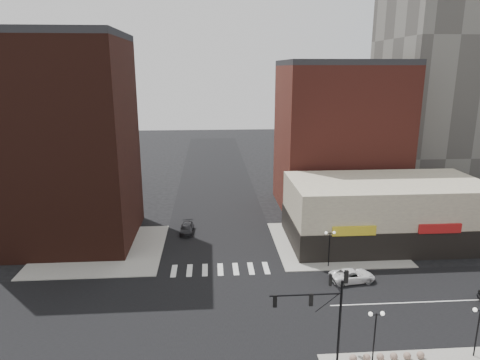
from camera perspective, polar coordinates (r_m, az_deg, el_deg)
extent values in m
plane|color=black|center=(41.21, -2.17, -16.93)|extent=(240.00, 240.00, 0.00)
cube|color=black|center=(41.20, -2.17, -16.92)|extent=(200.00, 14.00, 0.02)
cube|color=black|center=(41.20, -2.17, -16.92)|extent=(14.00, 200.00, 0.02)
cube|color=gray|center=(55.72, -17.97, -8.82)|extent=(15.00, 15.00, 0.12)
cube|color=gray|center=(56.24, 12.38, -8.20)|extent=(15.00, 15.00, 0.12)
cube|color=#351811|center=(57.26, -22.41, 4.43)|extent=(16.00, 15.00, 25.00)
cube|color=#351811|center=(77.31, -27.62, 1.34)|extent=(20.00, 18.00, 12.00)
cube|color=maroon|center=(68.44, 13.03, 5.39)|extent=(18.00, 15.00, 22.00)
cube|color=beige|center=(57.47, 18.70, -3.96)|extent=(24.00, 12.00, 8.00)
cube|color=black|center=(58.21, 18.52, -6.11)|extent=(24.20, 12.20, 3.40)
cylinder|color=black|center=(33.69, 13.13, -18.23)|extent=(0.18, 0.18, 7.00)
cylinder|color=black|center=(31.77, 8.76, -14.89)|extent=(5.20, 0.11, 0.11)
cylinder|color=black|center=(32.49, 11.57, -15.74)|extent=(1.72, 0.06, 1.46)
cylinder|color=black|center=(33.67, 12.62, -13.29)|extent=(0.11, 3.00, 0.11)
cube|color=black|center=(31.59, 4.68, -15.78)|extent=(0.28, 0.18, 0.95)
sphere|color=red|center=(31.44, 4.69, -15.31)|extent=(0.16, 0.16, 0.16)
cube|color=black|center=(32.06, 9.45, -15.46)|extent=(0.28, 0.18, 0.95)
sphere|color=red|center=(31.91, 9.47, -15.00)|extent=(0.16, 0.16, 0.16)
cube|color=black|center=(34.95, 11.97, -12.89)|extent=(0.18, 0.28, 0.95)
sphere|color=red|center=(34.82, 12.00, -12.46)|extent=(0.16, 0.16, 0.16)
cube|color=black|center=(31.88, 13.97, -12.42)|extent=(0.28, 0.18, 0.95)
sphere|color=red|center=(31.75, 14.00, -11.94)|extent=(0.16, 0.16, 0.16)
cylinder|color=black|center=(35.45, 17.48, -19.40)|extent=(0.11, 0.11, 4.00)
cylinder|color=black|center=(34.45, 17.73, -16.76)|extent=(0.90, 0.06, 0.06)
sphere|color=white|center=(34.24, 17.02, -16.71)|extent=(0.32, 0.32, 0.32)
sphere|color=white|center=(34.55, 18.47, -16.53)|extent=(0.32, 0.32, 0.32)
cylinder|color=black|center=(38.90, 29.06, -17.40)|extent=(0.11, 0.11, 4.00)
sphere|color=white|center=(37.70, 28.85, -14.91)|extent=(0.32, 0.32, 0.32)
cylinder|color=black|center=(49.04, 11.80, -9.05)|extent=(0.11, 0.11, 4.00)
cylinder|color=black|center=(48.32, 11.92, -6.99)|extent=(0.90, 0.06, 0.06)
sphere|color=white|center=(48.16, 11.41, -6.90)|extent=(0.32, 0.32, 0.32)
sphere|color=white|center=(48.40, 12.44, -6.85)|extent=(0.32, 0.32, 0.32)
sphere|color=#8D7061|center=(35.95, 14.86, -21.98)|extent=(0.57, 0.57, 0.57)
sphere|color=#8D7061|center=(36.27, 16.55, -21.75)|extent=(0.57, 0.57, 0.57)
sphere|color=#8D7061|center=(36.62, 18.20, -21.50)|extent=(0.57, 0.57, 0.57)
sphere|color=#8D7061|center=(37.00, 19.82, -21.24)|extent=(0.57, 0.57, 0.57)
sphere|color=#8D7061|center=(37.40, 21.40, -20.97)|extent=(0.57, 0.57, 0.57)
sphere|color=#8D7061|center=(37.82, 22.93, -20.69)|extent=(0.57, 0.57, 0.57)
imported|color=white|center=(47.15, 14.74, -12.22)|extent=(4.92, 2.69, 1.31)
imported|color=black|center=(58.58, -7.10, -6.42)|extent=(1.87, 4.32, 1.24)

